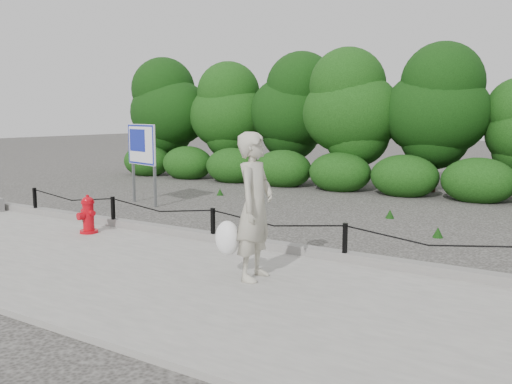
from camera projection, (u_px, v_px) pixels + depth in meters
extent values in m
plane|color=#2D2B28|center=(213.00, 246.00, 9.59)|extent=(90.00, 90.00, 0.00)
cube|color=gray|center=(131.00, 271.00, 7.92)|extent=(14.00, 4.00, 0.08)
cube|color=slate|center=(215.00, 237.00, 9.62)|extent=(14.00, 0.22, 0.14)
cube|color=black|center=(35.00, 201.00, 12.19)|extent=(0.06, 0.06, 0.60)
cube|color=black|center=(113.00, 211.00, 10.86)|extent=(0.06, 0.06, 0.60)
cube|color=black|center=(213.00, 225.00, 9.54)|extent=(0.06, 0.06, 0.60)
cube|color=black|center=(345.00, 243.00, 8.22)|extent=(0.06, 0.06, 0.60)
cylinder|color=black|center=(71.00, 196.00, 11.50)|extent=(2.50, 0.02, 0.02)
cylinder|color=black|center=(159.00, 206.00, 10.17)|extent=(2.50, 0.02, 0.02)
cylinder|color=black|center=(274.00, 220.00, 8.85)|extent=(2.50, 0.02, 0.02)
cylinder|color=black|center=(429.00, 238.00, 7.52)|extent=(2.50, 0.02, 0.02)
cylinder|color=black|center=(171.00, 146.00, 21.14)|extent=(0.18, 0.18, 2.19)
ellipsoid|color=#184D12|center=(170.00, 106.00, 20.92)|extent=(3.24, 2.80, 3.50)
cylinder|color=black|center=(229.00, 149.00, 20.15)|extent=(0.18, 0.18, 2.06)
ellipsoid|color=#184D12|center=(229.00, 110.00, 19.95)|extent=(3.05, 2.64, 3.30)
cylinder|color=black|center=(293.00, 150.00, 19.16)|extent=(0.18, 0.18, 2.17)
ellipsoid|color=#184D12|center=(293.00, 106.00, 18.94)|extent=(3.21, 2.78, 3.48)
cylinder|color=black|center=(350.00, 154.00, 17.17)|extent=(0.18, 0.18, 2.14)
ellipsoid|color=#184D12|center=(351.00, 106.00, 16.96)|extent=(3.16, 2.74, 3.42)
cylinder|color=black|center=(434.00, 156.00, 16.18)|extent=(0.18, 0.18, 2.15)
ellipsoid|color=#184D12|center=(436.00, 106.00, 15.96)|extent=(3.18, 2.75, 3.43)
cylinder|color=#BB0712|center=(89.00, 231.00, 10.28)|extent=(0.40, 0.40, 0.06)
cylinder|color=#BB0712|center=(88.00, 217.00, 10.24)|extent=(0.25, 0.25, 0.51)
cylinder|color=#BB0712|center=(88.00, 202.00, 10.20)|extent=(0.29, 0.29, 0.05)
ellipsoid|color=#BB0712|center=(88.00, 201.00, 10.20)|extent=(0.26, 0.26, 0.16)
cylinder|color=#BB0712|center=(87.00, 196.00, 10.18)|extent=(0.07, 0.07, 0.05)
cylinder|color=#BB0712|center=(84.00, 211.00, 10.33)|extent=(0.11, 0.12, 0.10)
cylinder|color=#BB0712|center=(92.00, 213.00, 10.13)|extent=(0.11, 0.12, 0.10)
cylinder|color=#BB0712|center=(81.00, 216.00, 10.13)|extent=(0.16, 0.14, 0.14)
cylinder|color=slate|center=(82.00, 220.00, 10.16)|extent=(0.01, 0.05, 0.11)
imported|color=#B0AB97|center=(255.00, 206.00, 7.28)|extent=(0.58, 0.79, 2.00)
ellipsoid|color=white|center=(228.00, 238.00, 7.41)|extent=(0.36, 0.28, 0.48)
cube|color=slate|center=(133.00, 163.00, 14.33)|extent=(0.07, 0.07, 2.07)
cube|color=slate|center=(155.00, 166.00, 13.53)|extent=(0.07, 0.07, 2.07)
cube|color=white|center=(141.00, 145.00, 13.83)|extent=(1.25, 0.40, 1.03)
cube|color=#15239A|center=(141.00, 145.00, 13.81)|extent=(1.22, 0.36, 1.00)
cube|color=#15239A|center=(137.00, 140.00, 13.91)|extent=(0.75, 0.22, 0.57)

